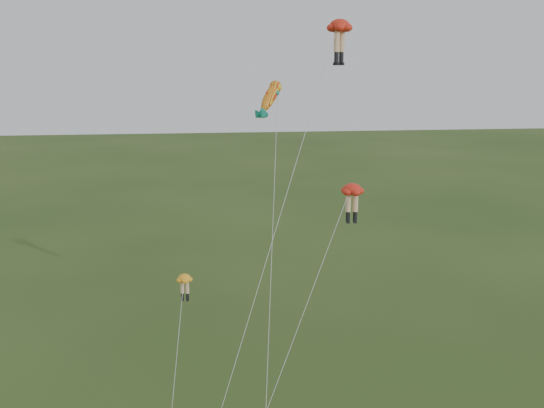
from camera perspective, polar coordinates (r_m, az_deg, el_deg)
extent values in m
ellipsoid|color=red|center=(40.15, 6.39, 16.35)|extent=(2.36, 2.36, 0.84)
cylinder|color=#EAB98A|center=(39.91, 6.12, 14.96)|extent=(0.37, 0.37, 1.28)
cylinder|color=black|center=(39.89, 6.08, 13.58)|extent=(0.29, 0.29, 0.64)
cube|color=black|center=(39.89, 6.07, 12.98)|extent=(0.40, 0.42, 0.19)
cylinder|color=#EAB98A|center=(40.32, 6.58, 14.93)|extent=(0.37, 0.37, 1.28)
cylinder|color=black|center=(40.30, 6.54, 13.56)|extent=(0.29, 0.29, 0.64)
cube|color=black|center=(40.30, 6.52, 12.98)|extent=(0.40, 0.42, 0.19)
cylinder|color=silver|center=(35.86, 0.69, -1.34)|extent=(8.92, 9.42, 23.34)
ellipsoid|color=red|center=(39.77, 7.57, 1.40)|extent=(1.63, 1.63, 0.78)
cylinder|color=#EAB98A|center=(39.93, 7.19, 0.11)|extent=(0.35, 0.35, 1.19)
cylinder|color=black|center=(40.14, 7.16, -1.13)|extent=(0.27, 0.27, 0.59)
cube|color=black|center=(40.23, 7.14, -1.65)|extent=(0.21, 0.35, 0.17)
cylinder|color=#EAB98A|center=(40.02, 7.86, 0.12)|extent=(0.35, 0.35, 1.19)
cylinder|color=black|center=(40.23, 7.82, -1.11)|extent=(0.27, 0.27, 0.59)
cube|color=black|center=(40.33, 7.80, -1.64)|extent=(0.21, 0.35, 0.17)
cylinder|color=silver|center=(37.63, 3.47, -8.96)|extent=(6.88, 6.95, 13.00)
ellipsoid|color=#F2A31F|center=(34.53, -8.25, -6.91)|extent=(1.09, 1.09, 0.47)
cylinder|color=#EAB98A|center=(34.75, -8.45, -7.75)|extent=(0.21, 0.21, 0.71)
cylinder|color=black|center=(34.94, -8.42, -8.56)|extent=(0.16, 0.16, 0.36)
cube|color=black|center=(35.03, -8.41, -8.91)|extent=(0.15, 0.22, 0.10)
cylinder|color=#EAB98A|center=(34.69, -7.99, -7.77)|extent=(0.21, 0.21, 0.71)
cylinder|color=black|center=(34.88, -7.96, -8.58)|extent=(0.16, 0.16, 0.36)
cube|color=black|center=(34.97, -7.95, -8.93)|extent=(0.15, 0.22, 0.10)
cylinder|color=silver|center=(35.04, -9.00, -14.37)|extent=(1.16, 2.80, 9.12)
ellipsoid|color=yellow|center=(41.37, -0.14, 10.13)|extent=(2.32, 2.51, 2.51)
sphere|color=yellow|center=(41.37, -0.14, 10.13)|extent=(1.51, 1.55, 1.27)
cone|color=#14826A|center=(41.37, -0.14, 10.13)|extent=(1.31, 1.37, 1.20)
cone|color=#14826A|center=(41.37, -0.14, 10.13)|extent=(1.31, 1.37, 1.20)
cone|color=#14826A|center=(41.37, -0.14, 10.13)|extent=(0.74, 0.77, 0.67)
cone|color=#14826A|center=(41.37, -0.14, 10.13)|extent=(0.74, 0.77, 0.67)
cone|color=red|center=(41.37, -0.14, 10.13)|extent=(0.77, 0.79, 0.66)
cylinder|color=silver|center=(37.49, -0.39, -4.58)|extent=(1.67, 11.18, 18.45)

